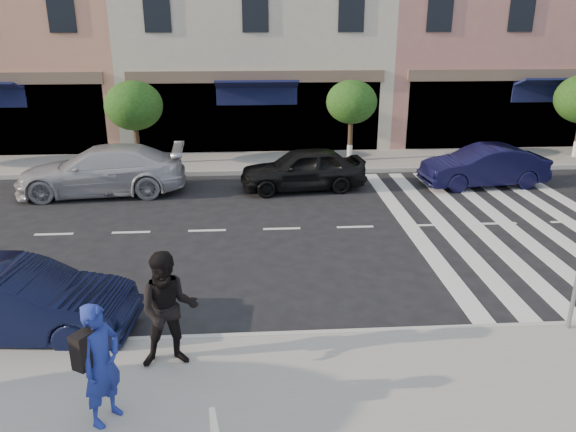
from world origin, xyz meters
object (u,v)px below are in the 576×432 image
object	(u,v)px
photographer	(101,364)
car_near_mid	(16,302)
walker	(169,310)
car_far_left	(102,170)
car_far_mid	(303,169)
car_far_right	(484,166)

from	to	relation	value
photographer	car_near_mid	xyz separation A→B (m)	(-2.13, 2.54, -0.36)
photographer	walker	bearing A→B (deg)	0.96
car_near_mid	car_far_left	bearing A→B (deg)	8.87
photographer	car_far_mid	distance (m)	11.76
car_near_mid	car_far_mid	xyz separation A→B (m)	(5.86, 8.60, 0.02)
car_far_mid	car_near_mid	bearing A→B (deg)	-40.68
walker	car_far_left	xyz separation A→B (m)	(-3.43, 9.86, -0.35)
walker	car_far_right	world-z (taller)	walker
walker	car_far_left	bearing A→B (deg)	102.47
walker	car_far_right	bearing A→B (deg)	40.64
walker	car_far_mid	distance (m)	10.32
photographer	car_far_left	size ratio (longest dim) A/B	0.34
car_far_mid	walker	bearing A→B (deg)	-23.38
photographer	walker	world-z (taller)	walker
photographer	car_far_left	distance (m)	11.47
car_far_mid	car_far_right	size ratio (longest dim) A/B	0.99
photographer	car_far_right	world-z (taller)	photographer
car_far_right	car_far_mid	bearing A→B (deg)	-95.21
photographer	car_near_mid	distance (m)	3.33
car_far_left	car_far_right	size ratio (longest dim) A/B	1.28
car_far_left	car_far_mid	bearing A→B (deg)	86.25
car_far_left	car_far_mid	xyz separation A→B (m)	(6.45, 0.00, -0.07)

